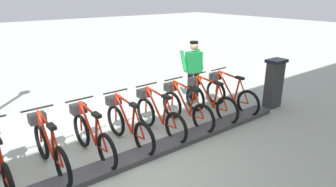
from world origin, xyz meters
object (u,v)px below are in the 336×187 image
(worker_near_rack, at_px, (193,69))
(bike_docked_6, at_px, (49,147))
(bike_docked_2, at_px, (185,107))
(bike_docked_4, at_px, (127,124))
(bike_docked_0, at_px, (229,94))
(bike_docked_1, at_px, (208,100))
(payment_kiosk, at_px, (274,83))
(bike_docked_5, at_px, (91,134))
(bike_docked_3, at_px, (158,115))

(worker_near_rack, bearing_deg, bike_docked_6, 104.26)
(bike_docked_2, height_order, bike_docked_4, same)
(bike_docked_0, height_order, bike_docked_1, same)
(bike_docked_2, xyz_separation_m, worker_near_rack, (1.08, -1.23, 0.48))
(bike_docked_0, xyz_separation_m, bike_docked_6, (0.00, 4.51, 0.00))
(bike_docked_4, relative_size, bike_docked_6, 1.00)
(bike_docked_0, bearing_deg, bike_docked_2, 90.00)
(bike_docked_0, distance_m, bike_docked_1, 0.75)
(bike_docked_4, height_order, worker_near_rack, worker_near_rack)
(payment_kiosk, bearing_deg, bike_docked_4, 82.00)
(bike_docked_1, bearing_deg, payment_kiosk, -107.50)
(bike_docked_6, bearing_deg, bike_docked_5, -90.00)
(bike_docked_3, xyz_separation_m, bike_docked_4, (0.00, 0.75, 0.00))
(bike_docked_4, height_order, bike_docked_6, same)
(bike_docked_2, distance_m, worker_near_rack, 1.70)
(bike_docked_2, distance_m, bike_docked_5, 2.26)
(bike_docked_5, relative_size, worker_near_rack, 1.04)
(payment_kiosk, xyz_separation_m, bike_docked_6, (0.57, 5.57, -0.24))
(bike_docked_2, xyz_separation_m, bike_docked_3, (0.00, 0.75, 0.00))
(bike_docked_0, xyz_separation_m, worker_near_rack, (1.08, 0.27, 0.48))
(bike_docked_4, bearing_deg, bike_docked_0, -90.00)
(bike_docked_5, bearing_deg, bike_docked_4, -90.00)
(bike_docked_2, bearing_deg, worker_near_rack, -48.80)
(bike_docked_0, bearing_deg, payment_kiosk, -118.31)
(worker_near_rack, bearing_deg, bike_docked_0, -165.77)
(payment_kiosk, distance_m, bike_docked_5, 4.86)
(bike_docked_2, height_order, bike_docked_6, same)
(bike_docked_6, bearing_deg, payment_kiosk, -95.86)
(payment_kiosk, height_order, bike_docked_6, payment_kiosk)
(bike_docked_6, height_order, worker_near_rack, worker_near_rack)
(worker_near_rack, bearing_deg, bike_docked_3, 118.52)
(bike_docked_2, xyz_separation_m, bike_docked_6, (0.00, 3.01, 0.00))
(payment_kiosk, bearing_deg, bike_docked_2, 77.43)
(bike_docked_2, xyz_separation_m, bike_docked_5, (0.00, 2.26, 0.00))
(bike_docked_4, xyz_separation_m, worker_near_rack, (1.08, -2.73, 0.48))
(bike_docked_5, bearing_deg, bike_docked_6, 90.00)
(bike_docked_3, xyz_separation_m, bike_docked_6, (0.00, 2.26, 0.00))
(payment_kiosk, relative_size, bike_docked_2, 0.74)
(bike_docked_5, bearing_deg, bike_docked_3, -90.00)
(bike_docked_3, bearing_deg, bike_docked_2, -90.00)
(payment_kiosk, relative_size, bike_docked_6, 0.74)
(payment_kiosk, xyz_separation_m, bike_docked_1, (0.57, 1.81, -0.24))
(bike_docked_3, relative_size, bike_docked_5, 1.00)
(bike_docked_4, distance_m, bike_docked_5, 0.75)
(bike_docked_2, bearing_deg, bike_docked_4, 90.00)
(payment_kiosk, distance_m, bike_docked_4, 4.12)
(bike_docked_0, bearing_deg, bike_docked_5, 90.00)
(bike_docked_6, bearing_deg, worker_near_rack, -75.74)
(bike_docked_0, distance_m, bike_docked_5, 3.76)
(payment_kiosk, height_order, bike_docked_3, payment_kiosk)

